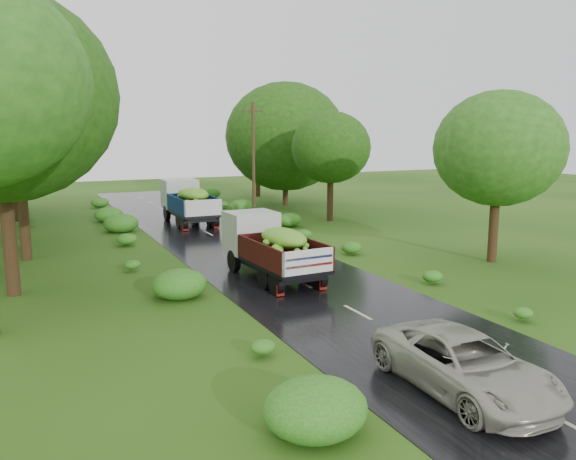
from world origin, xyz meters
TOP-DOWN VIEW (x-y plane):
  - ground at (0.00, 0.00)m, footprint 120.00×120.00m
  - road at (0.00, 5.00)m, footprint 6.50×80.00m
  - road_lines at (0.00, 6.00)m, footprint 0.12×69.60m
  - truck_near at (-0.78, 9.39)m, footprint 2.31×5.93m
  - truck_far at (-0.04, 24.17)m, footprint 2.31×6.38m
  - car at (-0.90, -1.81)m, footprint 2.28×4.79m
  - utility_pole at (4.25, 23.49)m, footprint 1.33×0.39m
  - trees_right at (9.42, 24.42)m, footprint 4.61×31.94m
  - shrubs at (0.00, 14.00)m, footprint 11.90×44.00m

SIDE VIEW (x-z plane):
  - ground at x=0.00m, z-range 0.00..0.00m
  - road at x=0.00m, z-range 0.00..0.02m
  - road_lines at x=0.00m, z-range 0.02..0.02m
  - shrubs at x=0.00m, z-range 0.00..0.70m
  - car at x=-0.90m, z-range 0.02..1.34m
  - truck_near at x=-0.78m, z-range 0.16..2.62m
  - truck_far at x=-0.04m, z-range 0.18..2.85m
  - utility_pole at x=4.25m, z-range 0.11..7.80m
  - trees_right at x=9.42m, z-range 1.54..8.93m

